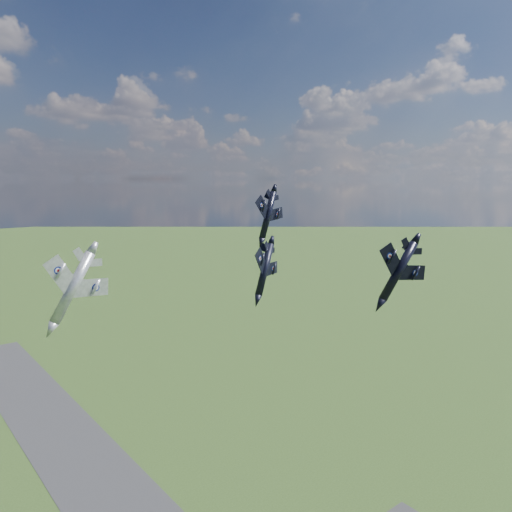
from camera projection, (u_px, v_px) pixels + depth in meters
jet_lead_navy at (265, 270)px, 88.65m from camera, size 14.01×16.01×6.90m
jet_right_navy at (398, 271)px, 76.46m from camera, size 14.06×16.40×7.63m
jet_high_navy at (268, 215)px, 111.80m from camera, size 13.91×16.96×6.89m
jet_left_silver at (73, 287)px, 70.84m from camera, size 10.98×15.19×8.31m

